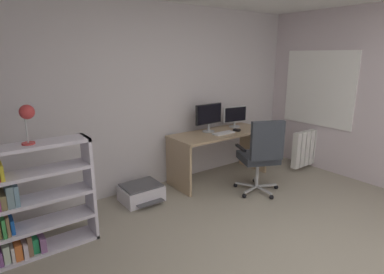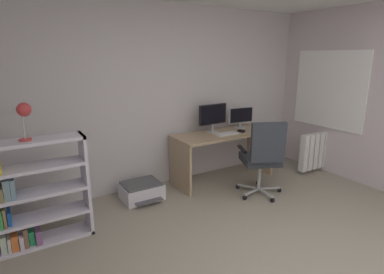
{
  "view_description": "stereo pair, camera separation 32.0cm",
  "coord_description": "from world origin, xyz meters",
  "px_view_note": "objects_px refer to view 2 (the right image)",
  "views": [
    {
      "loc": [
        -2.25,
        -1.08,
        1.83
      ],
      "look_at": [
        0.01,
        1.99,
        0.83
      ],
      "focal_mm": 29.12,
      "sensor_mm": 36.0,
      "label": 1
    },
    {
      "loc": [
        -1.99,
        -1.26,
        1.83
      ],
      "look_at": [
        0.01,
        1.99,
        0.83
      ],
      "focal_mm": 29.12,
      "sensor_mm": 36.0,
      "label": 2
    }
  ],
  "objects_px": {
    "monitor_main": "(213,116)",
    "bookshelf": "(29,199)",
    "monitor_secondary": "(241,116)",
    "desk": "(223,145)",
    "keyboard": "(227,134)",
    "printer": "(142,191)",
    "computer_mouse": "(241,131)",
    "radiator": "(319,150)",
    "office_chair": "(263,155)",
    "desk_lamp": "(24,112)"
  },
  "relations": [
    {
      "from": "desk",
      "to": "monitor_main",
      "type": "bearing_deg",
      "value": 134.76
    },
    {
      "from": "keyboard",
      "to": "office_chair",
      "type": "xyz_separation_m",
      "value": [
        0.09,
        -0.65,
        -0.16
      ]
    },
    {
      "from": "keyboard",
      "to": "office_chair",
      "type": "bearing_deg",
      "value": -83.34
    },
    {
      "from": "radiator",
      "to": "desk",
      "type": "bearing_deg",
      "value": 160.79
    },
    {
      "from": "monitor_main",
      "to": "bookshelf",
      "type": "relative_size",
      "value": 0.44
    },
    {
      "from": "desk_lamp",
      "to": "bookshelf",
      "type": "bearing_deg",
      "value": 179.98
    },
    {
      "from": "office_chair",
      "to": "printer",
      "type": "distance_m",
      "value": 1.65
    },
    {
      "from": "keyboard",
      "to": "radiator",
      "type": "distance_m",
      "value": 1.66
    },
    {
      "from": "keyboard",
      "to": "radiator",
      "type": "relative_size",
      "value": 0.42
    },
    {
      "from": "monitor_main",
      "to": "computer_mouse",
      "type": "bearing_deg",
      "value": -31.86
    },
    {
      "from": "monitor_main",
      "to": "desk_lamp",
      "type": "relative_size",
      "value": 1.35
    },
    {
      "from": "monitor_main",
      "to": "printer",
      "type": "distance_m",
      "value": 1.49
    },
    {
      "from": "desk_lamp",
      "to": "radiator",
      "type": "height_order",
      "value": "desk_lamp"
    },
    {
      "from": "printer",
      "to": "desk",
      "type": "bearing_deg",
      "value": -0.49
    },
    {
      "from": "keyboard",
      "to": "office_chair",
      "type": "relative_size",
      "value": 0.33
    },
    {
      "from": "monitor_secondary",
      "to": "office_chair",
      "type": "relative_size",
      "value": 0.4
    },
    {
      "from": "monitor_main",
      "to": "desk_lamp",
      "type": "bearing_deg",
      "value": -168.63
    },
    {
      "from": "office_chair",
      "to": "printer",
      "type": "bearing_deg",
      "value": 150.82
    },
    {
      "from": "keyboard",
      "to": "radiator",
      "type": "xyz_separation_m",
      "value": [
        1.55,
        -0.42,
        -0.39
      ]
    },
    {
      "from": "keyboard",
      "to": "computer_mouse",
      "type": "height_order",
      "value": "computer_mouse"
    },
    {
      "from": "keyboard",
      "to": "radiator",
      "type": "bearing_deg",
      "value": -16.18
    },
    {
      "from": "monitor_main",
      "to": "monitor_secondary",
      "type": "distance_m",
      "value": 0.54
    },
    {
      "from": "monitor_main",
      "to": "radiator",
      "type": "xyz_separation_m",
      "value": [
        1.65,
        -0.65,
        -0.63
      ]
    },
    {
      "from": "monitor_main",
      "to": "printer",
      "type": "xyz_separation_m",
      "value": [
        -1.2,
        -0.11,
        -0.87
      ]
    },
    {
      "from": "monitor_main",
      "to": "office_chair",
      "type": "relative_size",
      "value": 0.45
    },
    {
      "from": "desk",
      "to": "office_chair",
      "type": "distance_m",
      "value": 0.77
    },
    {
      "from": "monitor_secondary",
      "to": "printer",
      "type": "bearing_deg",
      "value": -176.54
    },
    {
      "from": "desk",
      "to": "radiator",
      "type": "height_order",
      "value": "desk"
    },
    {
      "from": "radiator",
      "to": "desk_lamp",
      "type": "bearing_deg",
      "value": 177.81
    },
    {
      "from": "desk_lamp",
      "to": "desk",
      "type": "bearing_deg",
      "value": 8.35
    },
    {
      "from": "computer_mouse",
      "to": "office_chair",
      "type": "distance_m",
      "value": 0.7
    },
    {
      "from": "monitor_secondary",
      "to": "radiator",
      "type": "xyz_separation_m",
      "value": [
        1.11,
        -0.65,
        -0.56
      ]
    },
    {
      "from": "monitor_secondary",
      "to": "printer",
      "type": "height_order",
      "value": "monitor_secondary"
    },
    {
      "from": "desk",
      "to": "desk_lamp",
      "type": "xyz_separation_m",
      "value": [
        -2.57,
        -0.38,
        0.79
      ]
    },
    {
      "from": "computer_mouse",
      "to": "bookshelf",
      "type": "distance_m",
      "value": 2.9
    },
    {
      "from": "bookshelf",
      "to": "monitor_main",
      "type": "bearing_deg",
      "value": 11.09
    },
    {
      "from": "monitor_main",
      "to": "radiator",
      "type": "relative_size",
      "value": 0.58
    },
    {
      "from": "monitor_secondary",
      "to": "bookshelf",
      "type": "bearing_deg",
      "value": -170.81
    },
    {
      "from": "monitor_main",
      "to": "printer",
      "type": "relative_size",
      "value": 0.93
    },
    {
      "from": "monitor_secondary",
      "to": "printer",
      "type": "relative_size",
      "value": 0.83
    },
    {
      "from": "monitor_main",
      "to": "bookshelf",
      "type": "xyz_separation_m",
      "value": [
        -2.52,
        -0.49,
        -0.48
      ]
    },
    {
      "from": "radiator",
      "to": "bookshelf",
      "type": "bearing_deg",
      "value": 177.84
    },
    {
      "from": "monitor_secondary",
      "to": "computer_mouse",
      "type": "distance_m",
      "value": 0.33
    },
    {
      "from": "monitor_main",
      "to": "monitor_secondary",
      "type": "height_order",
      "value": "monitor_main"
    },
    {
      "from": "office_chair",
      "to": "computer_mouse",
      "type": "bearing_deg",
      "value": 74.54
    },
    {
      "from": "monitor_main",
      "to": "keyboard",
      "type": "height_order",
      "value": "monitor_main"
    },
    {
      "from": "radiator",
      "to": "monitor_main",
      "type": "bearing_deg",
      "value": 158.47
    },
    {
      "from": "office_chair",
      "to": "desk_lamp",
      "type": "distance_m",
      "value": 2.77
    },
    {
      "from": "keyboard",
      "to": "printer",
      "type": "relative_size",
      "value": 0.67
    },
    {
      "from": "desk",
      "to": "radiator",
      "type": "bearing_deg",
      "value": -19.21
    }
  ]
}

